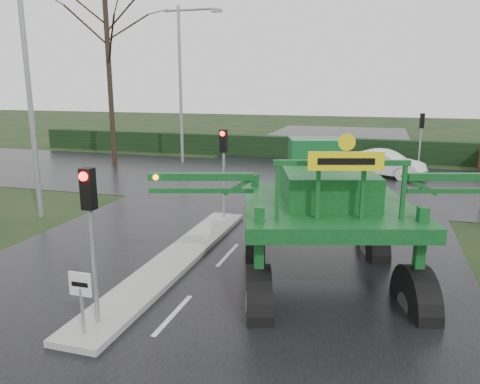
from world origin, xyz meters
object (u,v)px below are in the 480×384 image
(street_light_left_near, at_px, (33,61))
(traffic_signal_near, at_px, (90,213))
(traffic_signal_mid, at_px, (224,155))
(white_sedan, at_px, (383,176))
(keep_left_sign, at_px, (81,293))
(crop_sprayer, at_px, (259,205))
(street_light_left_far, at_px, (184,71))
(traffic_signal_far, at_px, (421,130))

(street_light_left_near, bearing_deg, traffic_signal_near, -45.47)
(traffic_signal_mid, distance_m, white_sedan, 12.84)
(keep_left_sign, xyz_separation_m, crop_sprayer, (3.00, 2.69, 1.38))
(keep_left_sign, height_order, street_light_left_near, street_light_left_near)
(street_light_left_far, bearing_deg, street_light_left_near, -90.00)
(keep_left_sign, relative_size, traffic_signal_near, 0.38)
(street_light_left_far, relative_size, white_sedan, 2.24)
(traffic_signal_mid, height_order, crop_sprayer, crop_sprayer)
(traffic_signal_far, bearing_deg, street_light_left_far, 0.03)
(traffic_signal_mid, bearing_deg, crop_sprayer, -64.58)
(white_sedan, bearing_deg, street_light_left_far, 107.46)
(street_light_left_far, relative_size, crop_sprayer, 1.12)
(street_light_left_near, height_order, white_sedan, street_light_left_near)
(keep_left_sign, distance_m, traffic_signal_far, 22.93)
(traffic_signal_far, relative_size, crop_sprayer, 0.40)
(keep_left_sign, height_order, traffic_signal_far, traffic_signal_far)
(traffic_signal_near, height_order, traffic_signal_far, same)
(keep_left_sign, height_order, traffic_signal_near, traffic_signal_near)
(keep_left_sign, bearing_deg, street_light_left_far, 107.78)
(traffic_signal_far, distance_m, street_light_left_far, 15.08)
(traffic_signal_far, distance_m, crop_sprayer, 19.43)
(crop_sprayer, distance_m, white_sedan, 17.83)
(traffic_signal_near, bearing_deg, keep_left_sign, -90.00)
(traffic_signal_far, xyz_separation_m, street_light_left_far, (-14.69, -0.01, 3.40))
(traffic_signal_mid, bearing_deg, traffic_signal_near, -90.00)
(street_light_left_far, bearing_deg, keep_left_sign, -72.22)
(street_light_left_near, height_order, street_light_left_far, same)
(street_light_left_far, distance_m, white_sedan, 14.18)
(crop_sprayer, bearing_deg, traffic_signal_mid, 98.94)
(keep_left_sign, xyz_separation_m, street_light_left_near, (-6.89, 7.50, 4.93))
(keep_left_sign, height_order, white_sedan, keep_left_sign)
(keep_left_sign, relative_size, traffic_signal_mid, 0.38)
(white_sedan, bearing_deg, crop_sprayer, -165.73)
(street_light_left_near, bearing_deg, traffic_signal_mid, 12.21)
(traffic_signal_far, height_order, white_sedan, traffic_signal_far)
(traffic_signal_mid, bearing_deg, keep_left_sign, -90.00)
(keep_left_sign, bearing_deg, traffic_signal_mid, 90.00)
(traffic_signal_mid, xyz_separation_m, street_light_left_far, (-6.89, 12.51, 3.40))
(white_sedan, bearing_deg, traffic_signal_mid, 175.80)
(keep_left_sign, distance_m, crop_sprayer, 4.26)
(traffic_signal_mid, height_order, white_sedan, traffic_signal_mid)
(crop_sprayer, xyz_separation_m, white_sedan, (2.88, 17.43, -2.44))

